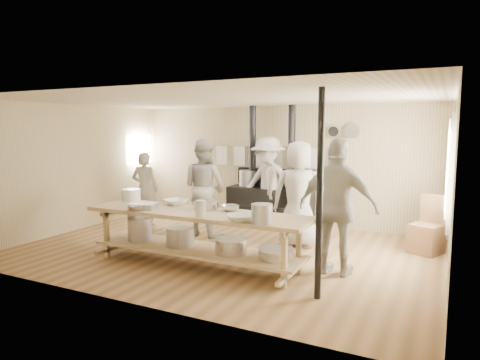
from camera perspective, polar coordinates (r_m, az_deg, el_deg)
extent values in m
plane|color=brown|center=(7.55, -2.10, -9.35)|extent=(7.00, 7.00, 0.00)
plane|color=tan|center=(9.56, 5.01, 2.00)|extent=(7.00, 0.00, 7.00)
plane|color=tan|center=(5.25, -15.24, -2.24)|extent=(7.00, 0.00, 7.00)
plane|color=tan|center=(9.47, -21.12, 1.51)|extent=(0.00, 5.00, 5.00)
plane|color=tan|center=(6.43, 26.48, -1.09)|extent=(0.00, 5.00, 5.00)
plane|color=#C4B392|center=(7.27, -2.19, 10.74)|extent=(7.00, 7.00, 0.00)
cube|color=beige|center=(7.00, 26.32, 1.16)|extent=(0.06, 1.35, 1.65)
plane|color=white|center=(7.00, 25.99, 1.18)|extent=(0.00, 1.50, 1.50)
cube|color=beige|center=(7.00, 25.91, 1.19)|extent=(0.02, 0.03, 1.50)
plane|color=white|center=(10.87, -13.22, 4.02)|extent=(0.00, 0.90, 0.90)
cube|color=black|center=(9.31, 4.06, -3.56)|extent=(1.80, 0.70, 0.85)
cube|color=black|center=(9.38, 4.04, -5.82)|extent=(1.90, 0.75, 0.10)
cube|color=black|center=(9.49, 4.78, 0.45)|extent=(1.80, 0.12, 0.35)
cylinder|color=black|center=(9.38, 1.69, 4.53)|extent=(0.15, 0.15, 1.75)
cylinder|color=black|center=(9.05, 6.90, 4.40)|extent=(0.15, 0.15, 1.75)
cylinder|color=#B2B2B7|center=(9.44, 1.00, 0.25)|extent=(0.36, 0.36, 0.34)
cylinder|color=gray|center=(8.98, 7.22, -0.27)|extent=(0.30, 0.30, 0.30)
cylinder|color=tan|center=(9.44, 4.82, 4.49)|extent=(3.00, 0.04, 0.04)
cube|color=white|center=(10.02, -2.40, 3.39)|extent=(0.28, 0.01, 0.46)
cube|color=white|center=(9.82, -0.10, 3.32)|extent=(0.28, 0.01, 0.46)
cube|color=white|center=(9.62, 2.31, 3.25)|extent=(0.28, 0.01, 0.46)
cube|color=white|center=(9.45, 4.81, 3.16)|extent=(0.28, 0.01, 0.46)
cube|color=white|center=(9.30, 7.39, 3.07)|extent=(0.28, 0.01, 0.46)
cube|color=white|center=(9.16, 10.06, 2.96)|extent=(0.28, 0.01, 0.46)
cube|color=white|center=(9.04, 12.80, 2.85)|extent=(0.28, 0.01, 0.46)
cube|color=tan|center=(9.03, 13.20, 5.37)|extent=(0.50, 0.14, 0.03)
cylinder|color=black|center=(9.09, 12.33, 6.35)|extent=(0.20, 0.04, 0.20)
cylinder|color=silver|center=(9.00, 14.63, 6.28)|extent=(0.32, 0.03, 0.32)
cube|color=tan|center=(6.60, -5.86, -4.43)|extent=(3.60, 0.90, 0.06)
cube|color=tan|center=(6.74, -5.80, -9.19)|extent=(3.40, 0.80, 0.04)
cube|color=tan|center=(6.75, -5.79, -9.59)|extent=(3.30, 0.06, 0.06)
cube|color=tan|center=(7.39, -17.38, -6.61)|extent=(0.07, 0.07, 0.85)
cube|color=tan|center=(7.83, -14.34, -5.77)|extent=(0.07, 0.07, 0.85)
cube|color=tan|center=(5.77, 5.92, -10.15)|extent=(0.07, 0.07, 0.85)
cube|color=tan|center=(6.31, 7.84, -8.68)|extent=(0.07, 0.07, 0.85)
cylinder|color=#B2B2B7|center=(7.31, -13.19, -6.35)|extent=(0.40, 0.40, 0.38)
cylinder|color=gray|center=(6.85, -7.96, -7.47)|extent=(0.44, 0.44, 0.30)
cylinder|color=silver|center=(6.41, -1.21, -8.78)|extent=(0.48, 0.48, 0.22)
cylinder|color=silver|center=(6.14, 4.68, -9.89)|extent=(0.52, 0.52, 0.14)
cylinder|color=black|center=(5.28, 10.56, -2.07)|extent=(0.08, 0.08, 2.60)
imported|color=#A7A194|center=(9.53, -12.55, -1.15)|extent=(0.66, 0.52, 1.61)
imported|color=#A7A194|center=(8.44, -4.78, -0.99)|extent=(1.05, 0.89, 1.91)
imported|color=#A7A194|center=(7.67, 7.83, -1.88)|extent=(1.04, 0.80, 1.90)
imported|color=#A7A194|center=(6.28, 12.92, -3.56)|extent=(1.19, 0.57, 1.98)
imported|color=#A7A194|center=(8.92, 3.75, -0.48)|extent=(1.36, 0.92, 1.94)
cube|color=brown|center=(7.97, 23.54, -7.20)|extent=(0.62, 0.62, 0.50)
cube|color=brown|center=(8.06, 24.40, -3.67)|extent=(0.44, 0.24, 0.55)
imported|color=white|center=(7.19, -8.62, -2.91)|extent=(0.50, 0.50, 0.09)
imported|color=silver|center=(6.83, -13.56, -3.57)|extent=(0.40, 0.40, 0.09)
imported|color=white|center=(5.87, -0.03, -5.07)|extent=(0.53, 0.53, 0.09)
imported|color=silver|center=(6.57, -1.32, -3.79)|extent=(0.34, 0.34, 0.09)
cube|color=#B2B2B7|center=(6.91, -12.78, -3.43)|extent=(0.45, 0.35, 0.09)
cylinder|color=silver|center=(6.72, -4.58, -3.40)|extent=(0.51, 0.51, 0.13)
cylinder|color=gray|center=(5.72, 2.93, -4.52)|extent=(0.30, 0.30, 0.26)
cylinder|color=white|center=(7.75, -14.31, -1.93)|extent=(0.41, 0.41, 0.20)
cylinder|color=white|center=(6.15, -5.24, -3.83)|extent=(0.17, 0.17, 0.24)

